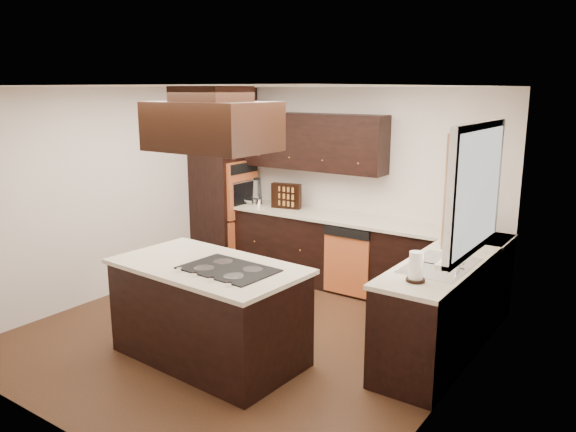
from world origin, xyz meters
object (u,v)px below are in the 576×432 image
Objects in this scene: oven_column at (224,191)px; island at (209,314)px; range_hood at (212,126)px; spice_rack at (286,196)px.

oven_column is 1.23× the size of island.
range_hood is at bearing -50.26° from oven_column.
range_hood reaches higher than oven_column.
spice_rack is at bearing 110.16° from range_hood.
range_hood reaches higher than spice_rack.
range_hood is at bearing 52.70° from island.
oven_column is at bearing 172.79° from spice_rack.
range_hood reaches higher than island.
range_hood is (0.05, 0.06, 1.72)m from island.
oven_column is 1.02m from spice_rack.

